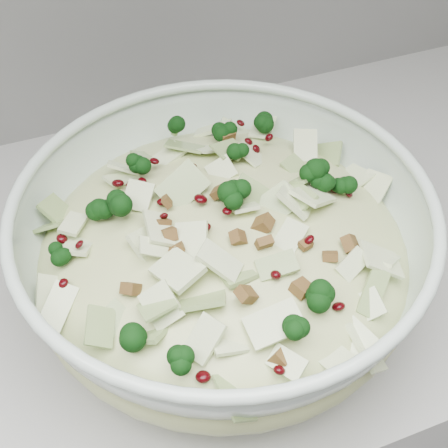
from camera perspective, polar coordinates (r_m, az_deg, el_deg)
counter at (r=1.21m, az=13.46°, el=-11.72°), size 3.60×0.60×0.90m
mixing_bowl at (r=0.62m, az=-0.07°, el=-2.91°), size 0.46×0.46×0.16m
salad at (r=0.60m, az=-0.08°, el=-1.30°), size 0.41×0.41×0.16m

